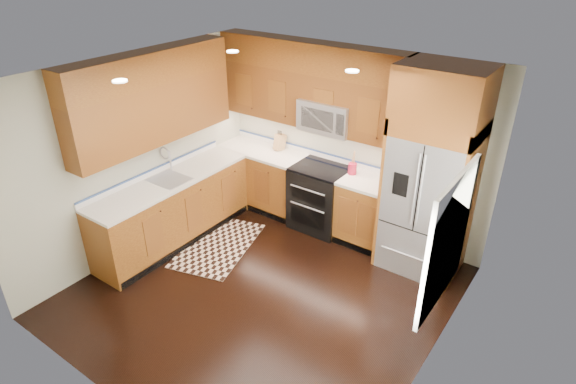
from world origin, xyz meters
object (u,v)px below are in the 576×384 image
Objects in this scene: utensil_crock at (352,166)px; knife_block at (280,142)px; refrigerator at (431,174)px; range at (320,198)px; rug at (218,245)px.

knife_block is at bearing 175.16° from utensil_crock.
refrigerator is at bearing -5.64° from knife_block.
utensil_crock is (1.30, -0.11, -0.01)m from knife_block.
refrigerator is 1.14m from utensil_crock.
knife_block is 0.92× the size of utensil_crock.
range is 1.76m from refrigerator.
refrigerator reaches higher than utensil_crock.
range is at bearing -168.44° from utensil_crock.
knife_block is at bearing 174.36° from refrigerator.
refrigerator is 8.58× the size of knife_block.
utensil_crock reaches higher than range.
range is at bearing 39.96° from rug.
rug is at bearing -124.40° from range.
rug is at bearing -89.99° from knife_block.
refrigerator is at bearing 11.15° from rug.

